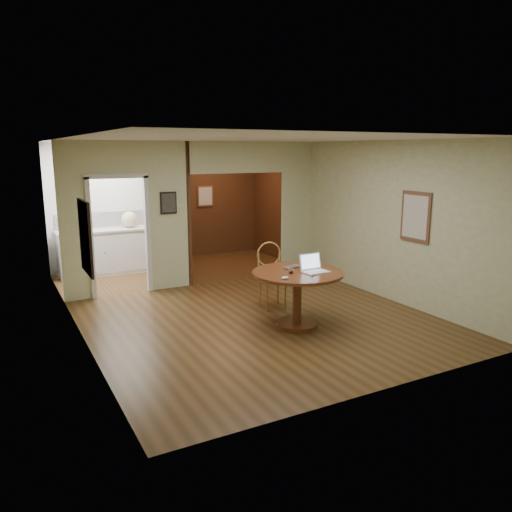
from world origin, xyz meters
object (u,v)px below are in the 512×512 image
open_laptop (313,267)px  dining_table (297,286)px  chair (271,271)px  closed_laptop (294,267)px

open_laptop → dining_table: bearing=153.0°
chair → open_laptop: 1.13m
chair → closed_laptop: chair is taller
dining_table → open_laptop: bearing=-25.2°
dining_table → chair: (0.13, 0.99, -0.01)m
dining_table → open_laptop: open_laptop is taller
dining_table → open_laptop: 0.36m
dining_table → open_laptop: (0.21, -0.10, 0.28)m
open_laptop → closed_laptop: size_ratio=1.16×
dining_table → closed_laptop: closed_laptop is taller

